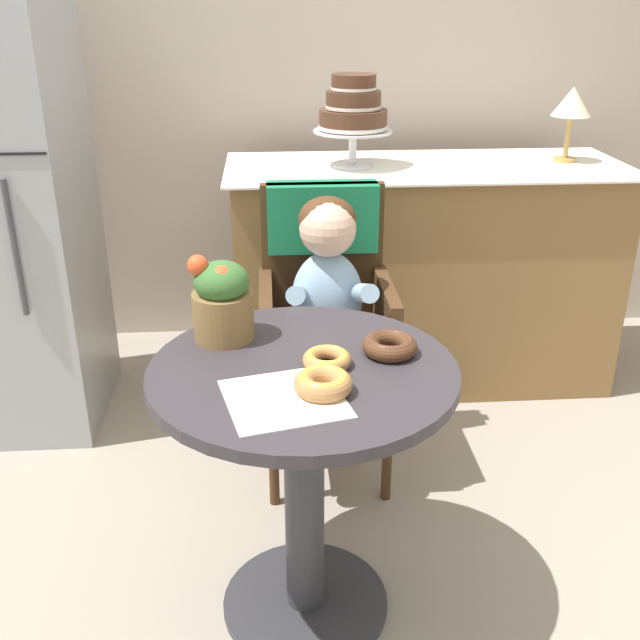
% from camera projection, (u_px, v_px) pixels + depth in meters
% --- Properties ---
extents(ground_plane, '(8.00, 8.00, 0.00)m').
position_uv_depth(ground_plane, '(306.00, 604.00, 1.98)').
color(ground_plane, gray).
extents(back_wall, '(4.80, 0.10, 2.70)m').
position_uv_depth(back_wall, '(279.00, 34.00, 3.12)').
color(back_wall, '#B2A393').
rests_on(back_wall, ground).
extents(cafe_table, '(0.72, 0.72, 0.72)m').
position_uv_depth(cafe_table, '(304.00, 445.00, 1.78)').
color(cafe_table, '#332D33').
rests_on(cafe_table, ground).
extents(wicker_chair, '(0.42, 0.45, 0.95)m').
position_uv_depth(wicker_chair, '(324.00, 285.00, 2.38)').
color(wicker_chair, '#472D19').
rests_on(wicker_chair, ground).
extents(seated_child, '(0.27, 0.32, 0.73)m').
position_uv_depth(seated_child, '(328.00, 292.00, 2.23)').
color(seated_child, '#8CADCC').
rests_on(seated_child, ground).
extents(paper_napkin, '(0.29, 0.29, 0.00)m').
position_uv_depth(paper_napkin, '(285.00, 399.00, 1.55)').
color(paper_napkin, white).
rests_on(paper_napkin, cafe_table).
extents(donut_front, '(0.11, 0.11, 0.03)m').
position_uv_depth(donut_front, '(327.00, 358.00, 1.69)').
color(donut_front, '#AD7542').
rests_on(donut_front, cafe_table).
extents(donut_mid, '(0.13, 0.13, 0.05)m').
position_uv_depth(donut_mid, '(323.00, 382.00, 1.57)').
color(donut_mid, '#AD7542').
rests_on(donut_mid, cafe_table).
extents(donut_side, '(0.13, 0.13, 0.04)m').
position_uv_depth(donut_side, '(390.00, 345.00, 1.74)').
color(donut_side, '#4C2D19').
rests_on(donut_side, cafe_table).
extents(flower_vase, '(0.15, 0.15, 0.22)m').
position_uv_depth(flower_vase, '(222.00, 299.00, 1.79)').
color(flower_vase, brown).
rests_on(flower_vase, cafe_table).
extents(display_counter, '(1.56, 0.62, 0.90)m').
position_uv_depth(display_counter, '(421.00, 274.00, 3.02)').
color(display_counter, olive).
rests_on(display_counter, ground).
extents(tiered_cake_stand, '(0.30, 0.30, 0.34)m').
position_uv_depth(tiered_cake_stand, '(353.00, 111.00, 2.74)').
color(tiered_cake_stand, silver).
rests_on(tiered_cake_stand, display_counter).
extents(table_lamp, '(0.15, 0.15, 0.28)m').
position_uv_depth(table_lamp, '(572.00, 105.00, 2.82)').
color(table_lamp, '#B28C47').
rests_on(table_lamp, display_counter).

